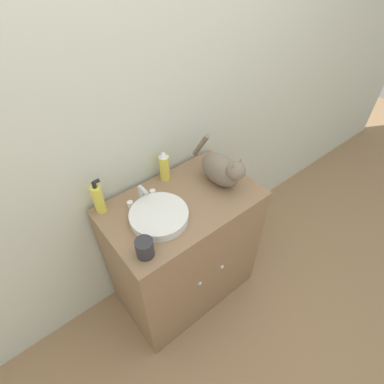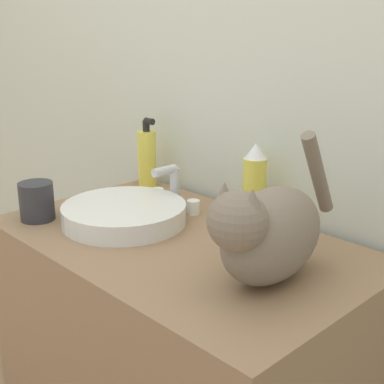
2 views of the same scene
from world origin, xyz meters
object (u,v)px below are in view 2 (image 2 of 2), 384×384
object	(u,v)px
spray_bottle	(254,184)
cup	(37,201)
cat	(268,231)
soap_bottle	(147,157)

from	to	relation	value
spray_bottle	cup	size ratio (longest dim) A/B	2.07
cat	spray_bottle	distance (m)	0.32
cat	soap_bottle	bearing A→B (deg)	-114.67
cup	spray_bottle	bearing A→B (deg)	45.20
soap_bottle	cup	distance (m)	0.37
spray_bottle	soap_bottle	bearing A→B (deg)	-179.96
soap_bottle	spray_bottle	world-z (taller)	soap_bottle
soap_bottle	cup	size ratio (longest dim) A/B	2.18
cat	cup	xyz separation A→B (m)	(-0.58, -0.14, -0.05)
cat	spray_bottle	bearing A→B (deg)	-140.41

